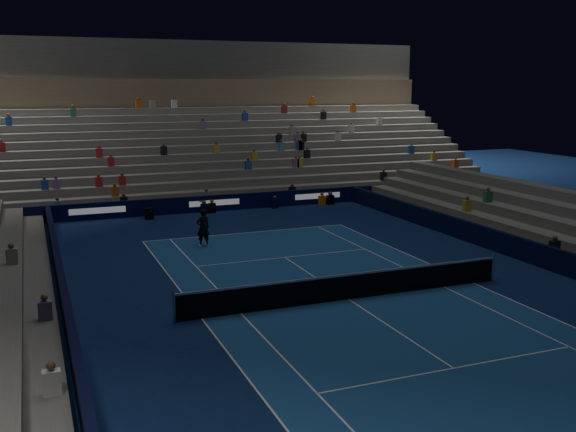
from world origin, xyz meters
The scene contains 9 objects.
ground centered at (0.00, 0.00, 0.00)m, with size 90.00×90.00×0.00m, color #0C1E4A.
court_surface centered at (0.00, 0.00, 0.01)m, with size 10.97×23.77×0.01m, color navy.
sponsor_barrier_far centered at (0.00, 18.50, 0.50)m, with size 44.00×0.25×1.00m, color black.
sponsor_barrier_east centered at (9.70, 0.00, 0.50)m, with size 0.25×37.00×1.00m, color black.
sponsor_barrier_west centered at (-9.70, 0.00, 0.50)m, with size 0.25×37.00×1.00m, color black.
grandstand_main centered at (0.00, 27.90, 3.38)m, with size 44.00×15.20×11.20m.
tennis_net centered at (0.00, 0.00, 0.50)m, with size 12.90×0.10×1.10m.
tennis_player centered at (-2.90, 9.81, 0.92)m, with size 0.67×0.44×1.85m, color black.
broadcast_camera centered at (-4.16, 17.55, 0.34)m, with size 0.60×1.01×0.65m.
Camera 1 is at (-10.47, -20.42, 7.65)m, focal length 40.90 mm.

